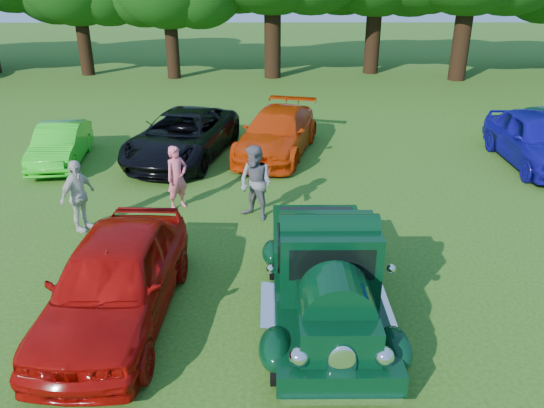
{
  "coord_description": "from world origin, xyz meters",
  "views": [
    {
      "loc": [
        -0.71,
        -8.44,
        5.84
      ],
      "look_at": [
        -0.63,
        2.29,
        1.1
      ],
      "focal_mm": 35.0,
      "sensor_mm": 36.0,
      "label": 1
    }
  ],
  "objects_px": {
    "red_convertible": "(115,280)",
    "back_car_orange": "(277,133)",
    "back_car_lime": "(60,145)",
    "spectator_grey": "(256,183)",
    "back_car_black": "(183,136)",
    "spectator_pink": "(177,178)",
    "back_car_blue": "(537,139)",
    "hero_pickup": "(325,275)",
    "spectator_white": "(78,196)"
  },
  "relations": [
    {
      "from": "back_car_blue",
      "to": "spectator_pink",
      "type": "xyz_separation_m",
      "value": [
        -11.07,
        -3.39,
        0.0
      ]
    },
    {
      "from": "back_car_black",
      "to": "back_car_blue",
      "type": "distance_m",
      "value": 11.55
    },
    {
      "from": "back_car_lime",
      "to": "spectator_grey",
      "type": "xyz_separation_m",
      "value": [
        6.47,
        -4.3,
        0.32
      ]
    },
    {
      "from": "spectator_grey",
      "to": "hero_pickup",
      "type": "bearing_deg",
      "value": -34.43
    },
    {
      "from": "back_car_black",
      "to": "back_car_orange",
      "type": "height_order",
      "value": "back_car_black"
    },
    {
      "from": "back_car_orange",
      "to": "back_car_blue",
      "type": "relative_size",
      "value": 1.04
    },
    {
      "from": "back_car_orange",
      "to": "spectator_pink",
      "type": "height_order",
      "value": "spectator_pink"
    },
    {
      "from": "back_car_black",
      "to": "back_car_lime",
      "type": "bearing_deg",
      "value": -160.2
    },
    {
      "from": "red_convertible",
      "to": "spectator_pink",
      "type": "height_order",
      "value": "spectator_pink"
    },
    {
      "from": "back_car_orange",
      "to": "back_car_lime",
      "type": "bearing_deg",
      "value": -157.88
    },
    {
      "from": "back_car_lime",
      "to": "spectator_grey",
      "type": "height_order",
      "value": "spectator_grey"
    },
    {
      "from": "hero_pickup",
      "to": "back_car_blue",
      "type": "xyz_separation_m",
      "value": [
        7.66,
        8.28,
        0.01
      ]
    },
    {
      "from": "back_car_orange",
      "to": "spectator_grey",
      "type": "bearing_deg",
      "value": -82.16
    },
    {
      "from": "back_car_orange",
      "to": "back_car_blue",
      "type": "xyz_separation_m",
      "value": [
        8.36,
        -1.16,
        0.1
      ]
    },
    {
      "from": "spectator_pink",
      "to": "spectator_white",
      "type": "height_order",
      "value": "spectator_white"
    },
    {
      "from": "hero_pickup",
      "to": "back_car_lime",
      "type": "bearing_deg",
      "value": 132.51
    },
    {
      "from": "back_car_black",
      "to": "spectator_pink",
      "type": "height_order",
      "value": "spectator_pink"
    },
    {
      "from": "back_car_black",
      "to": "spectator_pink",
      "type": "relative_size",
      "value": 3.29
    },
    {
      "from": "spectator_pink",
      "to": "back_car_lime",
      "type": "bearing_deg",
      "value": 95.94
    },
    {
      "from": "hero_pickup",
      "to": "back_car_orange",
      "type": "bearing_deg",
      "value": 94.25
    },
    {
      "from": "red_convertible",
      "to": "spectator_white",
      "type": "height_order",
      "value": "spectator_white"
    },
    {
      "from": "red_convertible",
      "to": "spectator_pink",
      "type": "xyz_separation_m",
      "value": [
        0.31,
        4.96,
        0.03
      ]
    },
    {
      "from": "spectator_grey",
      "to": "red_convertible",
      "type": "bearing_deg",
      "value": -81.19
    },
    {
      "from": "hero_pickup",
      "to": "back_car_blue",
      "type": "relative_size",
      "value": 1.0
    },
    {
      "from": "back_car_blue",
      "to": "spectator_pink",
      "type": "distance_m",
      "value": 11.58
    },
    {
      "from": "hero_pickup",
      "to": "back_car_black",
      "type": "height_order",
      "value": "hero_pickup"
    },
    {
      "from": "back_car_orange",
      "to": "back_car_blue",
      "type": "bearing_deg",
      "value": 6.75
    },
    {
      "from": "red_convertible",
      "to": "spectator_pink",
      "type": "bearing_deg",
      "value": 88.88
    },
    {
      "from": "back_car_orange",
      "to": "spectator_white",
      "type": "bearing_deg",
      "value": -115.09
    },
    {
      "from": "back_car_blue",
      "to": "spectator_white",
      "type": "bearing_deg",
      "value": -159.09
    },
    {
      "from": "spectator_white",
      "to": "back_car_orange",
      "type": "bearing_deg",
      "value": -14.72
    },
    {
      "from": "red_convertible",
      "to": "spectator_pink",
      "type": "relative_size",
      "value": 2.83
    },
    {
      "from": "back_car_blue",
      "to": "red_convertible",
      "type": "bearing_deg",
      "value": -142.38
    },
    {
      "from": "back_car_orange",
      "to": "spectator_white",
      "type": "height_order",
      "value": "spectator_white"
    },
    {
      "from": "spectator_pink",
      "to": "spectator_white",
      "type": "relative_size",
      "value": 0.96
    },
    {
      "from": "red_convertible",
      "to": "back_car_black",
      "type": "height_order",
      "value": "red_convertible"
    },
    {
      "from": "red_convertible",
      "to": "spectator_grey",
      "type": "height_order",
      "value": "spectator_grey"
    },
    {
      "from": "spectator_grey",
      "to": "spectator_white",
      "type": "height_order",
      "value": "spectator_grey"
    },
    {
      "from": "spectator_pink",
      "to": "spectator_white",
      "type": "xyz_separation_m",
      "value": [
        -2.16,
        -1.31,
        0.03
      ]
    },
    {
      "from": "spectator_white",
      "to": "back_car_lime",
      "type": "bearing_deg",
      "value": 49.32
    },
    {
      "from": "spectator_white",
      "to": "red_convertible",
      "type": "bearing_deg",
      "value": -128.07
    },
    {
      "from": "red_convertible",
      "to": "spectator_white",
      "type": "xyz_separation_m",
      "value": [
        -1.85,
        3.65,
        0.07
      ]
    },
    {
      "from": "hero_pickup",
      "to": "spectator_pink",
      "type": "bearing_deg",
      "value": 124.91
    },
    {
      "from": "red_convertible",
      "to": "back_car_blue",
      "type": "height_order",
      "value": "back_car_blue"
    },
    {
      "from": "spectator_pink",
      "to": "spectator_grey",
      "type": "xyz_separation_m",
      "value": [
        2.08,
        -0.68,
        0.1
      ]
    },
    {
      "from": "hero_pickup",
      "to": "back_car_blue",
      "type": "height_order",
      "value": "hero_pickup"
    },
    {
      "from": "red_convertible",
      "to": "back_car_orange",
      "type": "xyz_separation_m",
      "value": [
        3.03,
        9.51,
        -0.07
      ]
    },
    {
      "from": "back_car_lime",
      "to": "spectator_white",
      "type": "height_order",
      "value": "spectator_white"
    },
    {
      "from": "back_car_blue",
      "to": "spectator_pink",
      "type": "height_order",
      "value": "spectator_pink"
    },
    {
      "from": "red_convertible",
      "to": "back_car_blue",
      "type": "bearing_deg",
      "value": 38.75
    }
  ]
}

